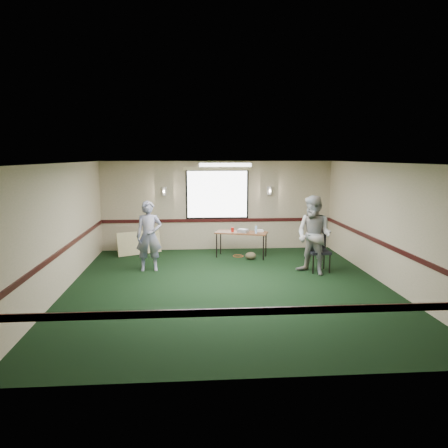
{
  "coord_description": "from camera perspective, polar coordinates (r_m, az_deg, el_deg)",
  "views": [
    {
      "loc": [
        -0.81,
        -9.21,
        2.84
      ],
      "look_at": [
        0.0,
        1.3,
        1.2
      ],
      "focal_mm": 35.0,
      "sensor_mm": 36.0,
      "label": 1
    }
  ],
  "objects": [
    {
      "name": "projector",
      "position": [
        12.26,
        2.52,
        -0.88
      ],
      "size": [
        0.35,
        0.33,
        0.09
      ],
      "primitive_type": "cube",
      "rotation": [
        0.0,
        0.0,
        -0.55
      ],
      "color": "gray",
      "rests_on": "folding_table"
    },
    {
      "name": "folding_table",
      "position": [
        12.34,
        2.29,
        -1.28
      ],
      "size": [
        1.56,
        1.01,
        0.73
      ],
      "rotation": [
        0.0,
        0.0,
        -0.32
      ],
      "color": "#5E2D1B",
      "rests_on": "ground"
    },
    {
      "name": "cable_coil",
      "position": [
        12.56,
        1.85,
        -4.2
      ],
      "size": [
        0.39,
        0.39,
        0.02
      ],
      "primitive_type": "torus",
      "rotation": [
        0.0,
        0.0,
        0.35
      ],
      "color": "#BE4117",
      "rests_on": "ground"
    },
    {
      "name": "person_left",
      "position": [
        11.01,
        -9.77,
        -1.56
      ],
      "size": [
        0.67,
        0.46,
        1.75
      ],
      "primitive_type": "imported",
      "rotation": [
        0.0,
        0.0,
        0.07
      ],
      "color": "#455597",
      "rests_on": "ground"
    },
    {
      "name": "water_bottle",
      "position": [
        12.12,
        4.21,
        -0.73
      ],
      "size": [
        0.06,
        0.06,
        0.21
      ],
      "primitive_type": "cylinder",
      "color": "#98C3F9",
      "rests_on": "folding_table"
    },
    {
      "name": "conference_chair",
      "position": [
        11.16,
        12.15,
        -2.96
      ],
      "size": [
        0.51,
        0.53,
        1.02
      ],
      "rotation": [
        0.0,
        0.0,
        0.03
      ],
      "color": "black",
      "rests_on": "ground"
    },
    {
      "name": "ground",
      "position": [
        9.67,
        0.6,
        -8.23
      ],
      "size": [
        8.0,
        8.0,
        0.0
      ],
      "primitive_type": "plane",
      "color": "black",
      "rests_on": "ground"
    },
    {
      "name": "duffel_bag",
      "position": [
        12.15,
        3.5,
        -4.17
      ],
      "size": [
        0.31,
        0.24,
        0.21
      ],
      "primitive_type": "ellipsoid",
      "rotation": [
        0.0,
        0.0,
        -0.02
      ],
      "color": "#4A432A",
      "rests_on": "ground"
    },
    {
      "name": "game_console",
      "position": [
        12.41,
        4.63,
        -0.88
      ],
      "size": [
        0.22,
        0.18,
        0.05
      ],
      "primitive_type": "cube",
      "rotation": [
        0.0,
        0.0,
        0.03
      ],
      "color": "white",
      "rests_on": "folding_table"
    },
    {
      "name": "folded_table",
      "position": [
        12.99,
        -11.02,
        -2.43
      ],
      "size": [
        1.25,
        0.81,
        0.68
      ],
      "primitive_type": "cube",
      "rotation": [
        -0.21,
        0.0,
        0.5
      ],
      "color": "tan",
      "rests_on": "ground"
    },
    {
      "name": "person_right",
      "position": [
        10.74,
        11.68,
        -1.46
      ],
      "size": [
        1.16,
        1.17,
        1.91
      ],
      "primitive_type": "imported",
      "rotation": [
        0.0,
        0.0,
        -0.82
      ],
      "color": "#7093AF",
      "rests_on": "ground"
    },
    {
      "name": "red_cup",
      "position": [
        12.33,
        1.12,
        -0.73
      ],
      "size": [
        0.09,
        0.09,
        0.13
      ],
      "primitive_type": "cylinder",
      "color": "#AF150B",
      "rests_on": "folding_table"
    },
    {
      "name": "room_shell",
      "position": [
        11.43,
        -0.32,
        2.51
      ],
      "size": [
        8.0,
        8.02,
        8.0
      ],
      "color": "tan",
      "rests_on": "ground"
    }
  ]
}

